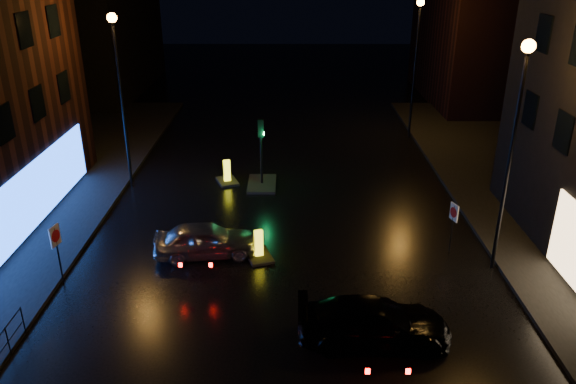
% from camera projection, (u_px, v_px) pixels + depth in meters
% --- Properties ---
extents(ground, '(120.00, 120.00, 0.00)m').
position_uv_depth(ground, '(282.00, 380.00, 15.58)').
color(ground, black).
rests_on(ground, ground).
extents(building_far_left, '(8.00, 16.00, 14.00)m').
position_uv_depth(building_far_left, '(88.00, 3.00, 44.93)').
color(building_far_left, black).
rests_on(building_far_left, ground).
extents(building_far_right, '(8.00, 14.00, 12.00)m').
position_uv_depth(building_far_right, '(485.00, 21.00, 42.51)').
color(building_far_right, black).
rests_on(building_far_right, ground).
extents(street_lamp_lfar, '(0.44, 0.44, 8.37)m').
position_uv_depth(street_lamp_lfar, '(119.00, 75.00, 26.22)').
color(street_lamp_lfar, black).
rests_on(street_lamp_lfar, ground).
extents(street_lamp_rnear, '(0.44, 0.44, 8.37)m').
position_uv_depth(street_lamp_rnear, '(515.00, 125.00, 18.85)').
color(street_lamp_rnear, black).
rests_on(street_lamp_rnear, ground).
extents(street_lamp_rfar, '(0.44, 0.44, 8.37)m').
position_uv_depth(street_lamp_rfar, '(417.00, 48.00, 33.53)').
color(street_lamp_rfar, black).
rests_on(street_lamp_rfar, ground).
extents(traffic_signal, '(1.40, 2.40, 3.45)m').
position_uv_depth(traffic_signal, '(262.00, 176.00, 28.22)').
color(traffic_signal, black).
rests_on(traffic_signal, ground).
extents(silver_hatchback, '(4.09, 2.05, 1.34)m').
position_uv_depth(silver_hatchback, '(205.00, 240.00, 21.65)').
color(silver_hatchback, '#ACB0B4').
rests_on(silver_hatchback, ground).
extents(dark_sedan, '(4.64, 1.93, 1.34)m').
position_uv_depth(dark_sedan, '(374.00, 322.00, 16.87)').
color(dark_sedan, black).
rests_on(dark_sedan, ground).
extents(bollard_near, '(1.28, 1.55, 1.16)m').
position_uv_depth(bollard_near, '(259.00, 252.00, 21.65)').
color(bollard_near, black).
rests_on(bollard_near, ground).
extents(bollard_far, '(1.35, 1.61, 1.21)m').
position_uv_depth(bollard_far, '(227.00, 178.00, 28.63)').
color(bollard_far, black).
rests_on(bollard_far, ground).
extents(road_sign_left, '(0.17, 0.55, 2.28)m').
position_uv_depth(road_sign_left, '(56.00, 241.00, 19.40)').
color(road_sign_left, black).
rests_on(road_sign_left, ground).
extents(road_sign_right, '(0.20, 0.49, 2.08)m').
position_uv_depth(road_sign_right, '(453.00, 216.00, 21.52)').
color(road_sign_right, black).
rests_on(road_sign_right, ground).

